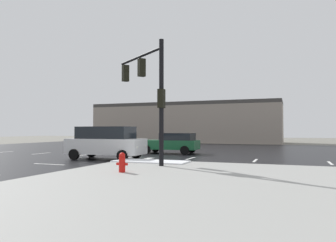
# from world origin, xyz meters

# --- Properties ---
(ground_plane) EXTENTS (120.00, 120.00, 0.00)m
(ground_plane) POSITION_xyz_m (0.00, 0.00, 0.00)
(ground_plane) COLOR slate
(road_asphalt) EXTENTS (44.00, 44.00, 0.02)m
(road_asphalt) POSITION_xyz_m (0.00, 0.00, 0.01)
(road_asphalt) COLOR black
(road_asphalt) RESTS_ON ground_plane
(sidewalk_corner) EXTENTS (18.00, 18.00, 0.14)m
(sidewalk_corner) POSITION_xyz_m (12.00, -12.00, 0.07)
(sidewalk_corner) COLOR #9E9E99
(sidewalk_corner) RESTS_ON ground_plane
(snow_strip_curbside) EXTENTS (4.00, 1.60, 0.06)m
(snow_strip_curbside) POSITION_xyz_m (5.00, -4.00, 0.17)
(snow_strip_curbside) COLOR white
(snow_strip_curbside) RESTS_ON sidewalk_corner
(lane_markings) EXTENTS (36.15, 36.15, 0.01)m
(lane_markings) POSITION_xyz_m (1.20, -1.38, 0.02)
(lane_markings) COLOR silver
(lane_markings) RESTS_ON road_asphalt
(traffic_signal_mast) EXTENTS (3.81, 2.94, 6.05)m
(traffic_signal_mast) POSITION_xyz_m (5.25, -4.80, 4.15)
(traffic_signal_mast) COLOR black
(traffic_signal_mast) RESTS_ON sidewalk_corner
(fire_hydrant) EXTENTS (0.48, 0.26, 0.79)m
(fire_hydrant) POSITION_xyz_m (5.61, -8.21, 0.54)
(fire_hydrant) COLOR red
(fire_hydrant) RESTS_ON sidewalk_corner
(strip_building_background) EXTENTS (27.45, 8.00, 5.79)m
(strip_building_background) POSITION_xyz_m (-2.68, 26.24, 2.89)
(strip_building_background) COLOR gray
(strip_building_background) RESTS_ON ground_plane
(sedan_green) EXTENTS (4.56, 2.07, 1.58)m
(sedan_green) POSITION_xyz_m (3.36, 3.60, 0.85)
(sedan_green) COLOR #195933
(sedan_green) RESTS_ON road_asphalt
(suv_white) EXTENTS (4.90, 2.34, 2.03)m
(suv_white) POSITION_xyz_m (1.22, -2.38, 1.09)
(suv_white) COLOR white
(suv_white) RESTS_ON road_asphalt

